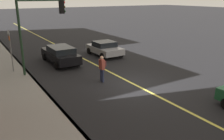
# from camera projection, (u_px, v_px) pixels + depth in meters

# --- Properties ---
(ground) EXTENTS (200.00, 200.00, 0.00)m
(ground) POSITION_uv_depth(u_px,v_px,m) (133.00, 84.00, 14.81)
(ground) COLOR black
(sidewalk_slab) EXTENTS (80.00, 3.84, 0.15)m
(sidewalk_slab) POSITION_uv_depth(u_px,v_px,m) (15.00, 110.00, 11.27)
(sidewalk_slab) COLOR gray
(sidewalk_slab) RESTS_ON ground
(curb_edge) EXTENTS (80.00, 0.16, 0.15)m
(curb_edge) POSITION_uv_depth(u_px,v_px,m) (53.00, 101.00, 12.20)
(curb_edge) COLOR slate
(curb_edge) RESTS_ON ground
(lane_stripe_center) EXTENTS (80.00, 0.16, 0.01)m
(lane_stripe_center) POSITION_uv_depth(u_px,v_px,m) (133.00, 84.00, 14.81)
(lane_stripe_center) COLOR #D8CC4C
(lane_stripe_center) RESTS_ON ground
(car_silver) EXTENTS (3.88, 2.13, 1.31)m
(car_silver) POSITION_uv_depth(u_px,v_px,m) (105.00, 48.00, 21.66)
(car_silver) COLOR #A8AAB2
(car_silver) RESTS_ON ground
(car_black) EXTENTS (4.75, 1.96, 1.41)m
(car_black) POSITION_uv_depth(u_px,v_px,m) (60.00, 54.00, 19.16)
(car_black) COLOR black
(car_black) RESTS_ON ground
(pedestrian_with_backpack) EXTENTS (0.40, 0.36, 1.71)m
(pedestrian_with_backpack) POSITION_uv_depth(u_px,v_px,m) (102.00, 67.00, 14.90)
(pedestrian_with_backpack) COLOR #262D4C
(pedestrian_with_backpack) RESTS_ON ground
(traffic_light_mast) EXTENTS (0.28, 3.26, 5.31)m
(traffic_light_mast) POSITION_uv_depth(u_px,v_px,m) (38.00, 22.00, 15.61)
(traffic_light_mast) COLOR #1E3823
(traffic_light_mast) RESTS_ON ground
(street_sign_post) EXTENTS (0.60, 0.08, 3.09)m
(street_sign_post) POSITION_uv_depth(u_px,v_px,m) (11.00, 48.00, 16.27)
(street_sign_post) COLOR slate
(street_sign_post) RESTS_ON ground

